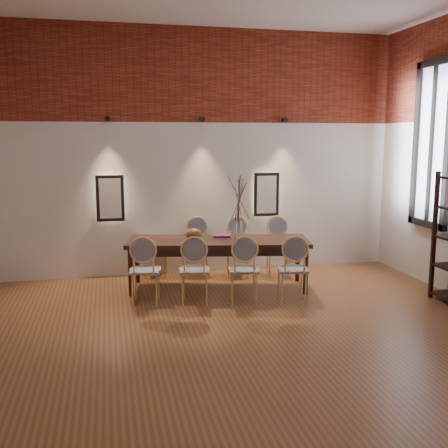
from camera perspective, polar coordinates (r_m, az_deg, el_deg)
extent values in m
cube|color=brown|center=(5.71, 2.07, -14.02)|extent=(7.00, 7.00, 0.02)
cube|color=silver|center=(8.73, -3.81, 7.68)|extent=(7.00, 0.10, 4.00)
cube|color=maroon|center=(8.71, -3.83, 15.92)|extent=(7.00, 0.02, 1.50)
cube|color=#FFEAC6|center=(8.57, -12.28, 2.77)|extent=(0.36, 0.06, 0.66)
cube|color=#FFEAC6|center=(8.97, 4.58, 3.24)|extent=(0.36, 0.06, 0.66)
cylinder|color=black|center=(8.49, -12.58, 11.15)|extent=(0.08, 0.10, 0.08)
cylinder|color=black|center=(8.63, -2.38, 11.33)|extent=(0.08, 0.10, 0.08)
cylinder|color=black|center=(8.99, 6.61, 11.20)|extent=(0.08, 0.10, 0.08)
cube|color=silver|center=(8.54, 21.79, 8.01)|extent=(0.02, 0.78, 2.38)
cube|color=black|center=(8.53, 21.67, 8.02)|extent=(0.08, 0.90, 2.50)
cube|color=black|center=(8.53, 21.67, 8.02)|extent=(0.06, 0.06, 2.40)
cube|color=black|center=(7.92, -0.63, -4.36)|extent=(2.81, 1.36, 0.75)
cylinder|color=silver|center=(7.82, 1.61, -0.60)|extent=(0.14, 0.14, 0.30)
ellipsoid|color=brown|center=(7.78, -3.30, -1.13)|extent=(0.24, 0.24, 0.18)
cube|color=#841B78|center=(8.05, -0.25, -1.30)|extent=(0.29, 0.23, 0.03)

